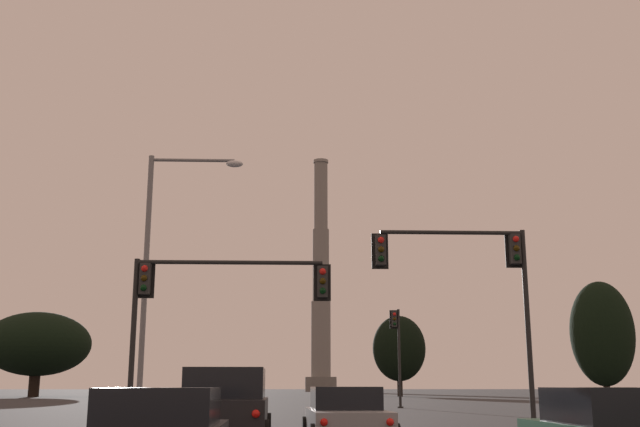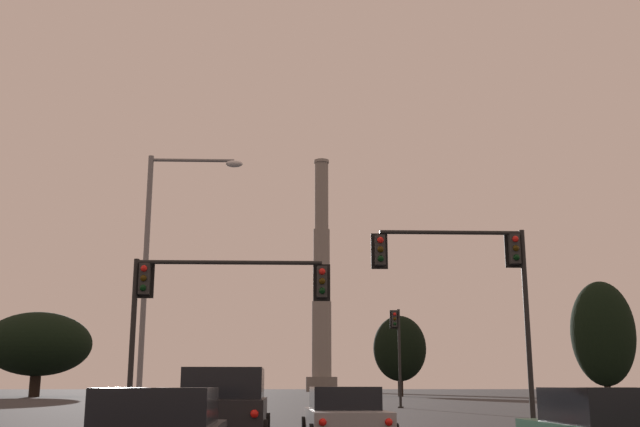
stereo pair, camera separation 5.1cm
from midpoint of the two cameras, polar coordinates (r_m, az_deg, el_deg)
The scene contains 10 objects.
suv_left_lane_front at distance 18.32m, azimuth -7.28°, elevation -14.62°, with size 2.17×4.93×1.86m.
sedan_center_lane_front at distance 19.17m, azimuth 1.91°, elevation -15.32°, with size 2.12×4.75×1.43m.
traffic_light_overhead_right at distance 26.24m, azimuth 11.76°, elevation -4.65°, with size 5.45×0.50×6.73m.
traffic_light_overhead_left at distance 25.27m, azimuth -8.94°, elevation -6.30°, with size 6.69×0.50×5.59m.
traffic_light_far_right at distance 51.20m, azimuth 5.87°, elevation -9.78°, with size 0.78×0.50×6.49m.
street_lamp at distance 27.99m, azimuth -12.13°, elevation -3.34°, with size 3.54×0.36×9.89m.
smokestack at distance 180.43m, azimuth 0.06°, elevation -6.40°, with size 7.38×7.38×56.37m.
treeline_left_mid at distance 106.67m, azimuth -20.74°, elevation -9.29°, with size 13.85×12.46×10.96m.
treeline_center_left at distance 109.59m, azimuth 20.69°, elevation -8.54°, with size 8.55×7.69×15.41m.
treeline_right_mid at distance 103.24m, azimuth 6.03°, elevation -10.19°, with size 7.15×6.44×10.72m.
Camera 1 is at (-1.50, -2.36, 1.46)m, focal length 42.00 mm.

